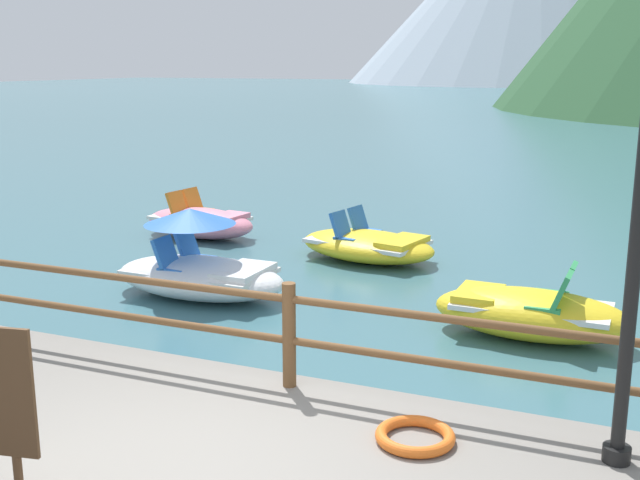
# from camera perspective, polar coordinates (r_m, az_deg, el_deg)

# --- Properties ---
(ground_plane) EXTENTS (200.00, 200.00, 0.00)m
(ground_plane) POSITION_cam_1_polar(r_m,az_deg,el_deg) (44.48, 19.26, 8.08)
(ground_plane) COLOR #3D6B75
(dock_railing) EXTENTS (23.92, 0.12, 0.95)m
(dock_railing) POSITION_cam_1_polar(r_m,az_deg,el_deg) (6.81, -2.29, -6.21)
(dock_railing) COLOR brown
(dock_railing) RESTS_ON promenade_dock
(life_ring) EXTENTS (0.61, 0.61, 0.09)m
(life_ring) POSITION_cam_1_polar(r_m,az_deg,el_deg) (6.10, 7.01, -14.12)
(life_ring) COLOR orange
(life_ring) RESTS_ON promenade_dock
(pedal_boat_0) EXTENTS (2.58, 1.39, 1.25)m
(pedal_boat_0) POSITION_cam_1_polar(r_m,az_deg,el_deg) (10.95, -8.88, -2.04)
(pedal_boat_0) COLOR white
(pedal_boat_0) RESTS_ON ground
(pedal_boat_1) EXTENTS (2.61, 1.85, 0.82)m
(pedal_boat_1) POSITION_cam_1_polar(r_m,az_deg,el_deg) (12.88, 3.57, -0.37)
(pedal_boat_1) COLOR yellow
(pedal_boat_1) RESTS_ON ground
(pedal_boat_2) EXTENTS (2.41, 1.45, 0.87)m
(pedal_boat_2) POSITION_cam_1_polar(r_m,az_deg,el_deg) (14.70, -8.79, 1.32)
(pedal_boat_2) COLOR pink
(pedal_boat_2) RESTS_ON ground
(pedal_boat_3) EXTENTS (2.34, 1.17, 0.90)m
(pedal_boat_3) POSITION_cam_1_polar(r_m,az_deg,el_deg) (9.59, 15.22, -5.17)
(pedal_boat_3) COLOR yellow
(pedal_boat_3) RESTS_ON ground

